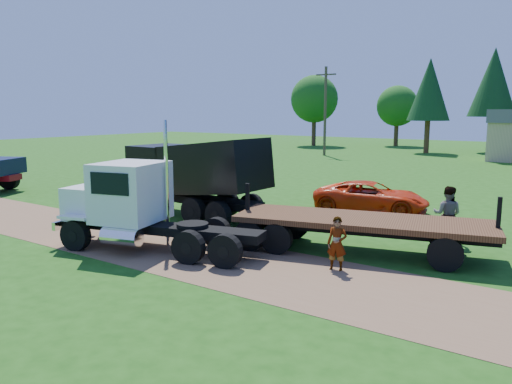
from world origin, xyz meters
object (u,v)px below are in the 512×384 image
Objects in this scene: orange_pickup at (371,197)px; spectator_a at (337,244)px; black_dump_truck at (189,173)px; flatbed_trailer at (362,226)px; white_semi_tractor at (133,205)px.

spectator_a reaches higher than orange_pickup.
black_dump_truck is 8.54m from flatbed_trailer.
flatbed_trailer reaches higher than spectator_a.
black_dump_truck reaches higher than orange_pickup.
spectator_a is (8.54, -3.14, -1.14)m from black_dump_truck.
white_semi_tractor is 1.43× the size of orange_pickup.
flatbed_trailer is at bearing -173.93° from orange_pickup.
white_semi_tractor is 6.91m from spectator_a.
orange_pickup is at bearing 94.70° from spectator_a.
white_semi_tractor is 4.60× the size of spectator_a.
orange_pickup is at bearing 52.90° from white_semi_tractor.
white_semi_tractor is 0.89× the size of black_dump_truck.
spectator_a is (2.39, -8.51, 0.08)m from orange_pickup.
flatbed_trailer reaches higher than orange_pickup.
flatbed_trailer is 2.10m from spectator_a.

